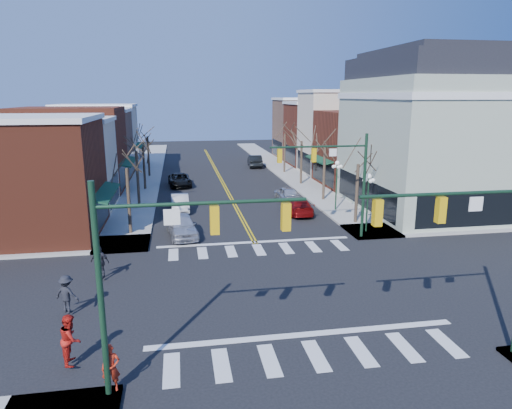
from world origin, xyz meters
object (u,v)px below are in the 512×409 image
car_right_near (298,206)px  pedestrian_red_a (111,368)px  car_left_far (180,180)px  pedestrian_dark_a (100,262)px  car_right_mid (287,194)px  pedestrian_dark_b (67,294)px  car_right_far (255,161)px  pedestrian_red_b (71,339)px  car_left_mid (180,203)px  lamppost_corner (368,193)px  lamppost_midblock (337,177)px  victorian_corner (435,132)px  car_left_near (182,226)px

car_right_near → pedestrian_red_a: 25.08m
car_left_far → pedestrian_dark_a: size_ratio=2.82×
car_right_mid → pedestrian_dark_b: size_ratio=2.45×
car_right_far → pedestrian_red_b: 48.42m
car_left_far → car_right_far: size_ratio=1.00×
car_right_far → pedestrian_dark_a: bearing=72.9°
car_left_mid → car_right_far: size_ratio=0.84×
car_right_far → car_right_near: bearing=92.3°
lamppost_corner → pedestrian_red_a: 22.19m
car_right_mid → pedestrian_dark_a: size_ratio=2.42×
lamppost_midblock → car_left_mid: size_ratio=1.04×
lamppost_midblock → car_left_far: size_ratio=0.88×
lamppost_corner → pedestrian_dark_a: 18.40m
victorian_corner → car_left_far: (-21.30, 13.97, -5.97)m
victorian_corner → pedestrian_dark_a: (-25.68, -11.71, -5.63)m
car_left_mid → lamppost_midblock: bearing=-12.3°
lamppost_corner → car_left_far: bearing=123.1°
lamppost_midblock → car_left_near: bearing=-158.7°
car_right_far → lamppost_midblock: bearing=99.8°
car_left_mid → victorian_corner: bearing=-9.6°
pedestrian_red_b → pedestrian_dark_a: 8.14m
victorian_corner → pedestrian_red_b: 32.74m
pedestrian_red_b → lamppost_midblock: bearing=-45.0°
car_right_mid → pedestrian_red_a: (-12.28, -26.52, 0.24)m
lamppost_midblock → car_left_mid: bearing=169.4°
lamppost_corner → car_right_far: 32.53m
car_left_mid → car_left_far: 11.04m
car_left_far → pedestrian_red_b: bearing=-101.4°
car_right_mid → car_right_far: size_ratio=0.86×
pedestrian_red_b → victorian_corner: bearing=-56.9°
pedestrian_dark_a → car_left_far: bearing=99.1°
pedestrian_dark_b → pedestrian_red_b: bearing=127.2°
victorian_corner → car_right_near: victorian_corner is taller
car_right_mid → pedestrian_red_a: bearing=61.6°
victorian_corner → car_left_near: (-21.30, -4.57, -5.87)m
victorian_corner → car_right_mid: victorian_corner is taller
car_right_mid → pedestrian_red_b: size_ratio=2.25×
car_right_mid → pedestrian_red_a: size_ratio=2.61×
victorian_corner → car_left_far: size_ratio=2.88×
car_left_far → pedestrian_red_b: size_ratio=2.62×
car_left_near → car_left_mid: (-0.07, 7.50, -0.10)m
lamppost_corner → lamppost_midblock: same height
car_right_mid → car_right_far: (0.60, 21.58, 0.09)m
car_left_mid → pedestrian_red_b: pedestrian_red_b is taller
car_right_near → pedestrian_red_b: size_ratio=2.50×
car_right_mid → pedestrian_red_b: (-13.92, -24.61, 0.37)m
pedestrian_dark_a → car_left_mid: bearing=92.4°
car_left_near → car_left_far: bearing=82.6°
car_left_mid → car_right_near: (9.67, -2.73, -0.00)m
car_left_far → car_left_mid: bearing=-94.8°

